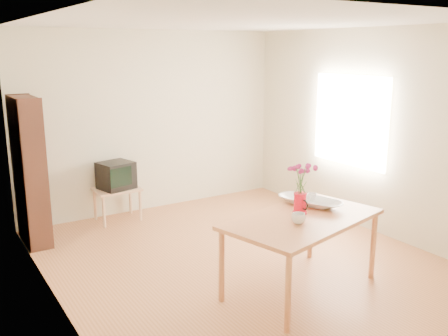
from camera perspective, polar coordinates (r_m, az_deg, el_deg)
room at (r=5.43m, az=1.92°, el=2.52°), size 4.50×4.50×4.50m
table at (r=4.91m, az=8.94°, el=-6.38°), size 1.73×1.24×0.75m
tv_stand at (r=7.04m, az=-12.13°, el=-2.87°), size 0.60×0.45×0.46m
bookshelf at (r=6.44m, az=-21.26°, el=-0.86°), size 0.28×0.70×1.80m
pitcher at (r=4.96m, az=8.66°, el=-4.11°), size 0.14×0.22×0.21m
flowers at (r=4.89m, az=8.78°, el=-1.03°), size 0.24×0.24×0.34m
mug at (r=4.70m, az=8.51°, el=-5.73°), size 0.18×0.18×0.10m
bowl at (r=5.21m, az=9.88°, el=-1.98°), size 0.58×0.58×0.43m
teacup_a at (r=5.20m, az=9.53°, el=-2.51°), size 0.08×0.08×0.06m
teacup_b at (r=5.26m, az=10.08°, el=-2.27°), size 0.11×0.11×0.07m
television at (r=6.99m, az=-12.27°, el=-0.77°), size 0.51×0.48×0.37m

